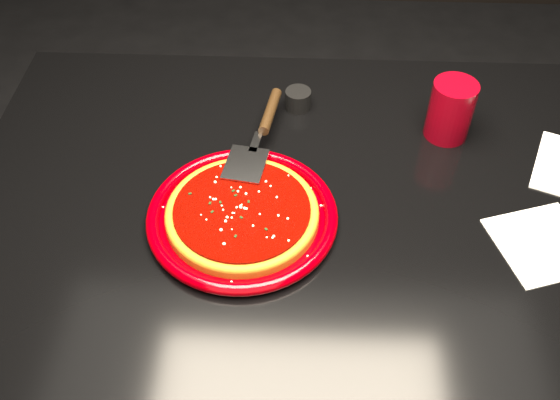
% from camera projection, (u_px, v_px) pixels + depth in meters
% --- Properties ---
extents(floor, '(4.00, 4.00, 0.01)m').
position_uv_depth(floor, '(301.00, 395.00, 1.61)').
color(floor, black).
rests_on(floor, ground).
extents(table, '(1.20, 0.80, 0.75)m').
position_uv_depth(table, '(306.00, 314.00, 1.33)').
color(table, black).
rests_on(table, floor).
extents(plate, '(0.41, 0.41, 0.02)m').
position_uv_depth(plate, '(242.00, 216.00, 1.01)').
color(plate, '#770004').
rests_on(plate, table).
extents(pizza_crust, '(0.33, 0.33, 0.01)m').
position_uv_depth(pizza_crust, '(242.00, 214.00, 1.01)').
color(pizza_crust, '#8C5614').
rests_on(pizza_crust, plate).
extents(pizza_crust_rim, '(0.33, 0.33, 0.02)m').
position_uv_depth(pizza_crust_rim, '(242.00, 212.00, 1.00)').
color(pizza_crust_rim, '#8C5614').
rests_on(pizza_crust_rim, plate).
extents(pizza_sauce, '(0.29, 0.29, 0.01)m').
position_uv_depth(pizza_sauce, '(242.00, 210.00, 1.00)').
color(pizza_sauce, '#6D0400').
rests_on(pizza_sauce, plate).
extents(parmesan_dusting, '(0.21, 0.21, 0.01)m').
position_uv_depth(parmesan_dusting, '(242.00, 207.00, 0.99)').
color(parmesan_dusting, '#F2E9C1').
rests_on(parmesan_dusting, plate).
extents(basil_flecks, '(0.20, 0.20, 0.00)m').
position_uv_depth(basil_flecks, '(242.00, 208.00, 1.00)').
color(basil_flecks, black).
rests_on(basil_flecks, plate).
extents(pizza_server, '(0.13, 0.30, 0.02)m').
position_uv_depth(pizza_server, '(260.00, 135.00, 1.10)').
color(pizza_server, silver).
rests_on(pizza_server, plate).
extents(cup, '(0.10, 0.10, 0.11)m').
position_uv_depth(cup, '(451.00, 110.00, 1.12)').
color(cup, maroon).
rests_on(cup, table).
extents(napkin_a, '(0.18, 0.18, 0.00)m').
position_uv_depth(napkin_a, '(543.00, 244.00, 0.98)').
color(napkin_a, silver).
rests_on(napkin_a, table).
extents(ramekin, '(0.07, 0.07, 0.04)m').
position_uv_depth(ramekin, '(298.00, 99.00, 1.21)').
color(ramekin, black).
rests_on(ramekin, table).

